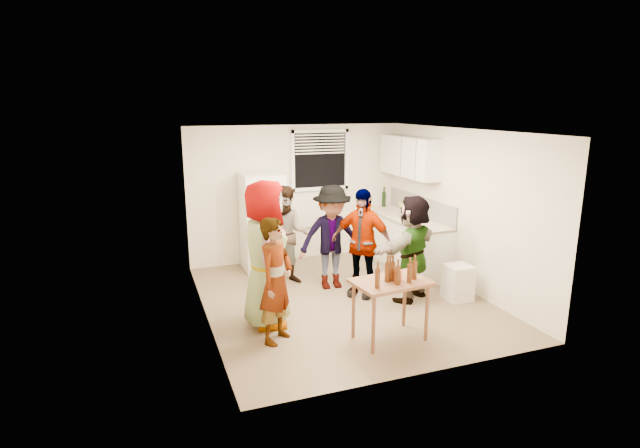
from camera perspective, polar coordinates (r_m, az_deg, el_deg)
name	(u,v)px	position (r m, az deg, el deg)	size (l,w,h in m)	color
room	(343,300)	(7.58, 2.62, -8.64)	(4.00, 4.50, 2.50)	#EDE5CE
window	(320,160)	(9.29, 0.01, 7.31)	(1.12, 0.10, 1.06)	white
refrigerator	(262,222)	(8.81, -6.59, 0.26)	(0.70, 0.70, 1.70)	white
counter_lower	(405,242)	(9.14, 9.71, -2.07)	(0.60, 2.20, 0.86)	white
countertop	(406,218)	(9.03, 9.82, 0.68)	(0.64, 2.22, 0.04)	beige
backsplash	(421,206)	(9.13, 11.43, 2.04)	(0.03, 2.20, 0.36)	beige
upper_cabinets	(409,157)	(9.09, 10.18, 7.60)	(0.34, 1.60, 0.70)	white
kettle	(404,217)	(8.99, 9.60, 0.76)	(0.25, 0.21, 0.21)	silver
paper_towel	(413,220)	(8.80, 10.53, 0.46)	(0.11, 0.11, 0.25)	white
wine_bottle	(384,206)	(9.88, 7.28, 2.00)	(0.07, 0.07, 0.29)	black
beer_bottle_counter	(413,222)	(8.63, 10.59, 0.20)	(0.05, 0.05, 0.21)	#47230C
blue_cup	(410,225)	(8.40, 10.29, -0.16)	(0.08, 0.08, 0.11)	#1633BC
picture_frame	(402,206)	(9.58, 9.37, 2.01)	(0.02, 0.18, 0.15)	#E8E257
trash_bin	(458,284)	(7.77, 15.47, -6.58)	(0.36, 0.36, 0.53)	silver
serving_table	(389,339)	(6.46, 7.88, -12.86)	(0.91, 0.61, 0.77)	brown
beer_bottle_table	(387,282)	(6.12, 7.67, -6.54)	(0.06, 0.06, 0.25)	#47230C
red_cup	(397,280)	(6.17, 8.83, -6.40)	(0.10, 0.10, 0.13)	#B9401D
guest_grey	(268,324)	(6.84, -6.01, -11.25)	(0.95, 1.94, 0.62)	gray
guest_stripe	(277,340)	(6.39, -4.91, -13.06)	(0.57, 1.56, 0.37)	#141933
guest_back_left	(288,283)	(8.27, -3.67, -6.70)	(0.78, 1.61, 0.61)	brown
guest_back_right	(332,287)	(8.07, 1.32, -7.20)	(1.07, 1.65, 0.61)	#404145
guest_black	(361,295)	(7.78, 4.67, -8.06)	(0.97, 1.66, 0.40)	black
guest_orange	(410,298)	(7.74, 10.27, -8.36)	(1.47, 1.59, 0.47)	#BD6136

